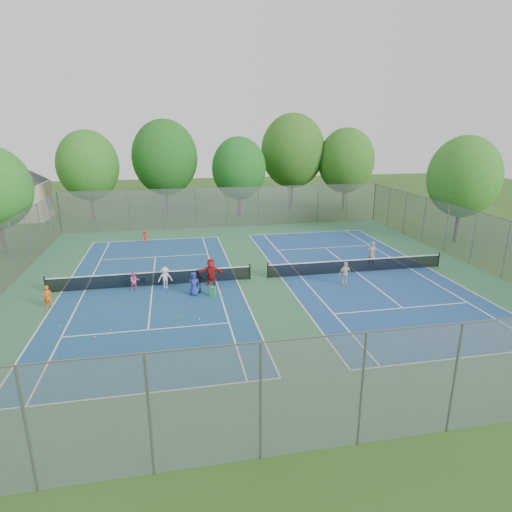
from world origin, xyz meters
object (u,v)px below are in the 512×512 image
(ball_hopper, at_px, (213,292))
(net_left, at_px, (152,279))
(net_right, at_px, (356,266))
(ball_crate, at_px, (142,280))
(instructor, at_px, (371,254))

(ball_hopper, bearing_deg, net_left, 145.11)
(net_right, bearing_deg, ball_crate, 176.57)
(net_right, bearing_deg, instructor, 30.18)
(net_left, xyz_separation_m, instructor, (15.50, 0.87, 0.52))
(ball_crate, distance_m, instructor, 16.20)
(net_left, xyz_separation_m, ball_hopper, (3.65, -2.55, -0.15))
(net_left, distance_m, ball_crate, 1.15)
(net_left, relative_size, net_right, 1.00)
(net_left, xyz_separation_m, ball_crate, (-0.68, 0.88, -0.31))
(net_left, height_order, ball_hopper, net_left)
(net_left, bearing_deg, net_right, 0.00)
(ball_hopper, xyz_separation_m, instructor, (11.85, 3.42, 0.67))
(ball_crate, distance_m, ball_hopper, 5.52)
(net_right, xyz_separation_m, instructor, (1.50, 0.87, 0.52))
(ball_crate, relative_size, ball_hopper, 0.57)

